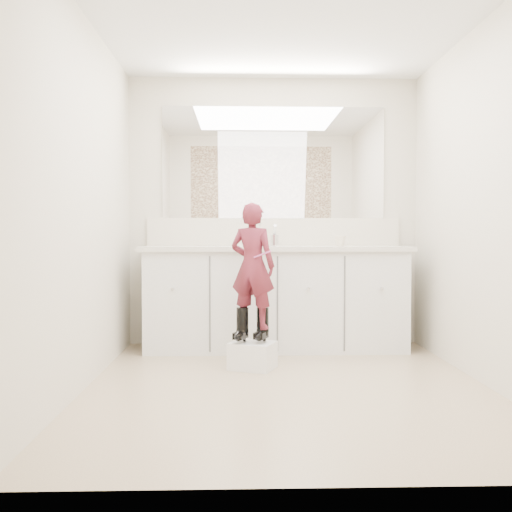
{
  "coord_description": "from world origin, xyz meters",
  "views": [
    {
      "loc": [
        -0.31,
        -3.67,
        0.98
      ],
      "look_at": [
        -0.19,
        0.42,
        0.83
      ],
      "focal_mm": 40.0,
      "sensor_mm": 36.0,
      "label": 1
    }
  ],
  "objects": [
    {
      "name": "floor",
      "position": [
        0.0,
        0.0,
        0.0
      ],
      "size": [
        3.0,
        3.0,
        0.0
      ],
      "primitive_type": "plane",
      "color": "#957961",
      "rests_on": "ground"
    },
    {
      "name": "soap_bottle",
      "position": [
        -0.13,
        1.16,
        0.99
      ],
      "size": [
        0.12,
        0.12,
        0.2
      ],
      "primitive_type": "imported",
      "rotation": [
        0.0,
        0.0,
        0.35
      ],
      "color": "silver",
      "rests_on": "countertop"
    },
    {
      "name": "mirror",
      "position": [
        0.0,
        1.49,
        1.64
      ],
      "size": [
        2.0,
        0.02,
        1.0
      ],
      "primitive_type": "cube",
      "color": "white",
      "rests_on": "wall_back"
    },
    {
      "name": "wall_left",
      "position": [
        -1.3,
        0.0,
        1.2
      ],
      "size": [
        0.0,
        3.0,
        3.0
      ],
      "primitive_type": "plane",
      "rotation": [
        1.57,
        0.0,
        1.57
      ],
      "color": "beige",
      "rests_on": "floor"
    },
    {
      "name": "backsplash",
      "position": [
        0.0,
        1.49,
        1.02
      ],
      "size": [
        2.28,
        0.03,
        0.25
      ],
      "primitive_type": "cube",
      "color": "beige",
      "rests_on": "countertop"
    },
    {
      "name": "step_stool",
      "position": [
        -0.21,
        0.5,
        0.1
      ],
      "size": [
        0.38,
        0.35,
        0.2
      ],
      "primitive_type": "cube",
      "rotation": [
        0.0,
        0.0,
        -0.39
      ],
      "color": "white",
      "rests_on": "floor"
    },
    {
      "name": "toothbrush",
      "position": [
        -0.14,
        0.44,
        0.85
      ],
      "size": [
        0.13,
        0.06,
        0.06
      ],
      "primitive_type": "cylinder",
      "rotation": [
        0.0,
        1.22,
        -0.39
      ],
      "color": "#D3529D",
      "rests_on": "toddler"
    },
    {
      "name": "faucet",
      "position": [
        0.0,
        1.38,
        0.94
      ],
      "size": [
        0.08,
        0.08,
        0.1
      ],
      "primitive_type": "cylinder",
      "color": "silver",
      "rests_on": "countertop"
    },
    {
      "name": "wall_right",
      "position": [
        1.3,
        0.0,
        1.2
      ],
      "size": [
        0.0,
        3.0,
        3.0
      ],
      "primitive_type": "plane",
      "rotation": [
        1.57,
        0.0,
        -1.57
      ],
      "color": "beige",
      "rests_on": "floor"
    },
    {
      "name": "boot_right",
      "position": [
        -0.14,
        0.52,
        0.32
      ],
      "size": [
        0.15,
        0.19,
        0.26
      ],
      "primitive_type": null,
      "rotation": [
        0.0,
        0.0,
        -0.39
      ],
      "color": "black",
      "rests_on": "step_stool"
    },
    {
      "name": "cup",
      "position": [
        0.55,
        1.15,
        0.94
      ],
      "size": [
        0.13,
        0.13,
        0.09
      ],
      "primitive_type": "imported",
      "rotation": [
        0.0,
        0.0,
        0.33
      ],
      "color": "beige",
      "rests_on": "countertop"
    },
    {
      "name": "vanity_cabinet",
      "position": [
        0.0,
        1.23,
        0.42
      ],
      "size": [
        2.2,
        0.55,
        0.85
      ],
      "primitive_type": "cube",
      "color": "silver",
      "rests_on": "floor"
    },
    {
      "name": "toddler",
      "position": [
        -0.21,
        0.52,
        0.76
      ],
      "size": [
        0.4,
        0.33,
        0.93
      ],
      "primitive_type": "imported",
      "rotation": [
        0.0,
        0.0,
        2.75
      ],
      "color": "#9E3045",
      "rests_on": "step_stool"
    },
    {
      "name": "wall_back",
      "position": [
        0.0,
        1.5,
        1.2
      ],
      "size": [
        2.6,
        0.0,
        2.6
      ],
      "primitive_type": "plane",
      "rotation": [
        1.57,
        0.0,
        0.0
      ],
      "color": "beige",
      "rests_on": "floor"
    },
    {
      "name": "countertop",
      "position": [
        0.0,
        1.21,
        0.87
      ],
      "size": [
        2.28,
        0.58,
        0.04
      ],
      "primitive_type": "cube",
      "color": "beige",
      "rests_on": "vanity_cabinet"
    },
    {
      "name": "ceiling",
      "position": [
        0.0,
        0.0,
        2.4
      ],
      "size": [
        3.0,
        3.0,
        0.0
      ],
      "primitive_type": "plane",
      "rotation": [
        3.14,
        0.0,
        0.0
      ],
      "color": "white",
      "rests_on": "wall_back"
    },
    {
      "name": "wall_front",
      "position": [
        0.0,
        -1.5,
        1.2
      ],
      "size": [
        2.6,
        0.0,
        2.6
      ],
      "primitive_type": "plane",
      "rotation": [
        -1.57,
        0.0,
        0.0
      ],
      "color": "beige",
      "rests_on": "floor"
    },
    {
      "name": "boot_left",
      "position": [
        -0.29,
        0.52,
        0.32
      ],
      "size": [
        0.15,
        0.19,
        0.26
      ],
      "primitive_type": null,
      "rotation": [
        0.0,
        0.0,
        -0.39
      ],
      "color": "black",
      "rests_on": "step_stool"
    },
    {
      "name": "dot_panel",
      "position": [
        0.0,
        -1.49,
        1.65
      ],
      "size": [
        2.0,
        0.01,
        1.2
      ],
      "primitive_type": "cube",
      "color": "#472819",
      "rests_on": "wall_front"
    }
  ]
}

